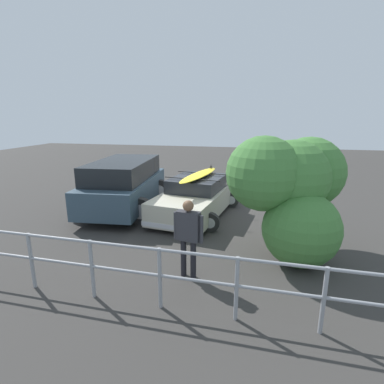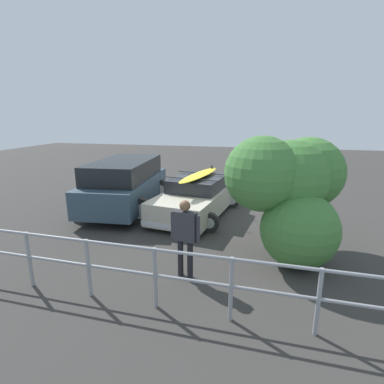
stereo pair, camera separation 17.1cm
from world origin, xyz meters
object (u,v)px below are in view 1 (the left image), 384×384
object	(u,v)px
suv_car	(124,184)
bush_near_left	(292,188)
sedan_car	(196,197)
person_bystander	(188,232)

from	to	relation	value
suv_car	bush_near_left	bearing A→B (deg)	155.73
sedan_car	bush_near_left	xyz separation A→B (m)	(-2.76, 2.43, 1.05)
suv_car	person_bystander	bearing A→B (deg)	129.01
suv_car	person_bystander	distance (m)	5.12
sedan_car	bush_near_left	size ratio (longest dim) A/B	1.49
sedan_car	bush_near_left	distance (m)	3.83
person_bystander	bush_near_left	size ratio (longest dim) A/B	0.58
sedan_car	suv_car	xyz separation A→B (m)	(2.58, 0.03, 0.31)
sedan_car	suv_car	bearing A→B (deg)	0.59
sedan_car	bush_near_left	bearing A→B (deg)	138.59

